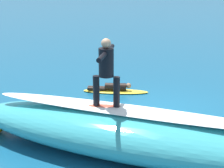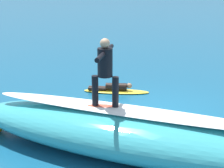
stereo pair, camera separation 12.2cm
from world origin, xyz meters
name	(u,v)px [view 2 (the right image)]	position (x,y,z in m)	size (l,w,h in m)	color
ground_plane	(159,113)	(0.00, 0.00, 0.00)	(120.00, 120.00, 0.00)	#145175
wave_crest	(131,134)	(0.73, 2.71, 0.56)	(8.74, 2.11, 1.12)	teal
wave_foam_lip	(132,111)	(0.73, 2.71, 1.16)	(7.43, 0.74, 0.08)	white
surfboard_riding	(105,107)	(1.38, 2.56, 1.16)	(1.86, 0.49, 0.08)	#E0563D
surfer_riding	(105,68)	(1.38, 2.56, 2.17)	(0.66, 1.57, 1.66)	black
surfboard_paddling	(116,91)	(1.60, -1.87, 0.04)	(2.47, 0.57, 0.08)	yellow
surfer_paddling	(113,87)	(1.72, -1.87, 0.21)	(1.66, 0.32, 0.30)	black
foam_patch_near	(152,120)	(0.24, 0.69, 0.06)	(1.04, 1.01, 0.12)	white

